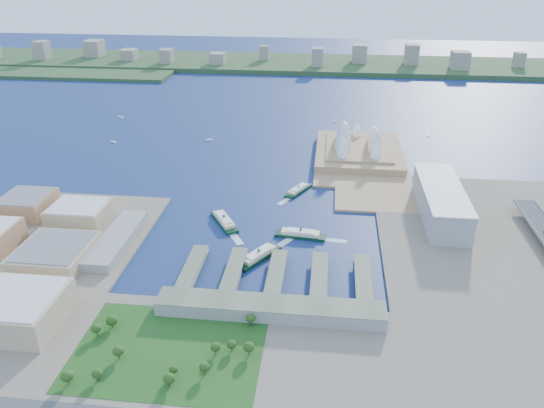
# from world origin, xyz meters

# --- Properties ---
(ground) EXTENTS (3000.00, 3000.00, 0.00)m
(ground) POSITION_xyz_m (0.00, 0.00, 0.00)
(ground) COLOR #10234E
(ground) RESTS_ON ground
(west_land) EXTENTS (220.00, 390.00, 3.00)m
(west_land) POSITION_xyz_m (-250.00, -105.00, 1.50)
(west_land) COLOR #776C5C
(west_land) RESTS_ON ground
(south_land) EXTENTS (720.00, 180.00, 3.00)m
(south_land) POSITION_xyz_m (0.00, -210.00, 1.50)
(south_land) COLOR #776C5C
(south_land) RESTS_ON ground
(east_land) EXTENTS (240.00, 500.00, 3.00)m
(east_land) POSITION_xyz_m (240.00, -50.00, 1.50)
(east_land) COLOR #776C5C
(east_land) RESTS_ON ground
(peninsula) EXTENTS (135.00, 220.00, 3.00)m
(peninsula) POSITION_xyz_m (107.50, 260.00, 1.50)
(peninsula) COLOR #A07C57
(peninsula) RESTS_ON ground
(far_shore) EXTENTS (2200.00, 260.00, 12.00)m
(far_shore) POSITION_xyz_m (0.00, 980.00, 6.00)
(far_shore) COLOR #2D4926
(far_shore) RESTS_ON ground
(opera_house) EXTENTS (134.00, 180.00, 58.00)m
(opera_house) POSITION_xyz_m (105.00, 280.00, 32.00)
(opera_house) COLOR white
(opera_house) RESTS_ON peninsula
(toaster_building) EXTENTS (45.00, 155.00, 35.00)m
(toaster_building) POSITION_xyz_m (195.00, 80.00, 20.50)
(toaster_building) COLOR gray
(toaster_building) RESTS_ON east_land
(west_buildings) EXTENTS (200.00, 280.00, 27.00)m
(west_buildings) POSITION_xyz_m (-250.00, -70.00, 16.50)
(west_buildings) COLOR #A57852
(west_buildings) RESTS_ON west_land
(ferry_wharves) EXTENTS (184.00, 90.00, 9.30)m
(ferry_wharves) POSITION_xyz_m (14.00, -75.00, 4.65)
(ferry_wharves) COLOR #576149
(ferry_wharves) RESTS_ON ground
(terminal_building) EXTENTS (200.00, 28.00, 12.00)m
(terminal_building) POSITION_xyz_m (15.00, -135.00, 9.00)
(terminal_building) COLOR gray
(terminal_building) RESTS_ON south_land
(park) EXTENTS (150.00, 110.00, 16.00)m
(park) POSITION_xyz_m (-60.00, -190.00, 11.00)
(park) COLOR #194714
(park) RESTS_ON south_land
(far_skyline) EXTENTS (1900.00, 140.00, 55.00)m
(far_skyline) POSITION_xyz_m (0.00, 960.00, 39.50)
(far_skyline) COLOR gray
(far_skyline) RESTS_ON far_shore
(ferry_a) EXTENTS (42.74, 58.22, 11.11)m
(ferry_a) POSITION_xyz_m (-59.30, 34.47, 5.56)
(ferry_a) COLOR black
(ferry_a) RESTS_ON ground
(ferry_b) EXTENTS (34.52, 50.32, 9.48)m
(ferry_b) POSITION_xyz_m (21.32, 134.15, 4.74)
(ferry_b) COLOR black
(ferry_b) RESTS_ON ground
(ferry_c) EXTENTS (44.40, 57.66, 11.13)m
(ferry_c) POSITION_xyz_m (-8.17, -38.89, 5.57)
(ferry_c) COLOR black
(ferry_c) RESTS_ON ground
(ferry_d) EXTENTS (57.92, 20.26, 10.73)m
(ferry_d) POSITION_xyz_m (32.14, 12.52, 5.36)
(ferry_d) COLOR black
(ferry_d) RESTS_ON ground
(boat_a) EXTENTS (12.50, 8.32, 2.40)m
(boat_a) POSITION_xyz_m (-299.91, 299.83, 1.20)
(boat_a) COLOR white
(boat_a) RESTS_ON ground
(boat_b) EXTENTS (11.03, 6.41, 2.82)m
(boat_b) POSITION_xyz_m (-143.05, 328.60, 1.41)
(boat_b) COLOR white
(boat_b) RESTS_ON ground
(boat_c) EXTENTS (8.32, 11.14, 2.48)m
(boat_c) POSITION_xyz_m (229.82, 393.05, 1.24)
(boat_c) COLOR white
(boat_c) RESTS_ON ground
(boat_d) EXTENTS (14.86, 11.77, 2.65)m
(boat_d) POSITION_xyz_m (-340.55, 440.36, 1.32)
(boat_d) COLOR white
(boat_d) RESTS_ON ground
(boat_e) EXTENTS (7.24, 10.21, 2.42)m
(boat_e) POSITION_xyz_m (67.68, 457.27, 1.21)
(boat_e) COLOR white
(boat_e) RESTS_ON ground
(car_c) EXTENTS (1.95, 4.80, 1.39)m
(car_c) POSITION_xyz_m (296.00, 25.18, 15.55)
(car_c) COLOR slate
(car_c) RESTS_ON expressway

